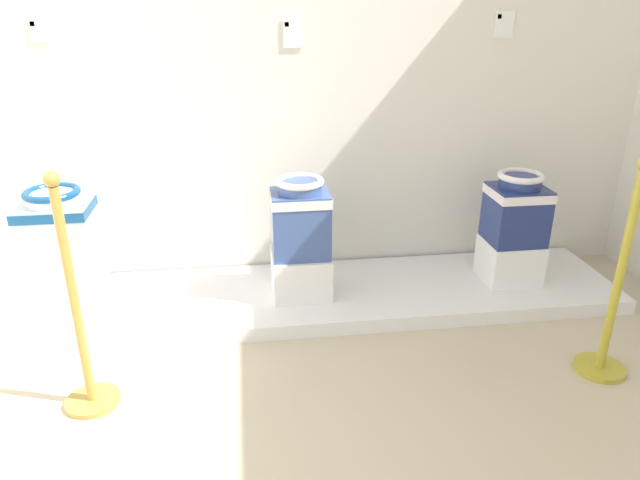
% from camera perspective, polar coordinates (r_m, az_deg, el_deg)
% --- Properties ---
extents(wall_back, '(4.57, 0.06, 3.08)m').
position_cam_1_polar(wall_back, '(3.42, -3.39, 20.83)').
color(wall_back, silver).
rests_on(wall_back, ground_plane).
extents(display_platform, '(3.75, 0.77, 0.08)m').
position_cam_1_polar(display_platform, '(3.39, -2.21, -5.65)').
color(display_platform, white).
rests_on(display_platform, ground_plane).
extents(plinth_block_rightmost, '(0.35, 0.39, 0.23)m').
position_cam_1_polar(plinth_block_rightmost, '(3.48, -23.53, -4.07)').
color(plinth_block_rightmost, white).
rests_on(plinth_block_rightmost, display_platform).
extents(antique_toilet_rightmost, '(0.36, 0.30, 0.44)m').
position_cam_1_polar(antique_toilet_rightmost, '(3.35, -24.42, 1.15)').
color(antique_toilet_rightmost, silver).
rests_on(antique_toilet_rightmost, plinth_block_rightmost).
extents(plinth_block_leftmost, '(0.33, 0.31, 0.24)m').
position_cam_1_polar(plinth_block_leftmost, '(3.30, -1.89, -3.30)').
color(plinth_block_leftmost, white).
rests_on(plinth_block_leftmost, display_platform).
extents(antique_toilet_leftmost, '(0.32, 0.27, 0.44)m').
position_cam_1_polar(antique_toilet_leftmost, '(3.16, -1.97, 2.45)').
color(antique_toilet_leftmost, '#3D5794').
rests_on(antique_toilet_leftmost, plinth_block_leftmost).
extents(plinth_block_slender_white, '(0.31, 0.30, 0.25)m').
position_cam_1_polar(plinth_block_slender_white, '(3.63, 18.17, -1.91)').
color(plinth_block_slender_white, white).
rests_on(plinth_block_slender_white, display_platform).
extents(antique_toilet_slender_white, '(0.31, 0.29, 0.41)m').
position_cam_1_polar(antique_toilet_slender_white, '(3.51, 18.83, 3.13)').
color(antique_toilet_slender_white, navy).
rests_on(antique_toilet_slender_white, plinth_block_slender_white).
extents(info_placard_first, '(0.10, 0.01, 0.11)m').
position_cam_1_polar(info_placard_first, '(3.53, -25.95, 18.10)').
color(info_placard_first, white).
extents(info_placard_second, '(0.11, 0.01, 0.15)m').
position_cam_1_polar(info_placard_second, '(3.39, -2.70, 19.72)').
color(info_placard_second, white).
extents(info_placard_third, '(0.11, 0.01, 0.15)m').
position_cam_1_polar(info_placard_third, '(3.71, 17.72, 19.59)').
color(info_placard_third, white).
extents(stanchion_post_near_left, '(0.23, 0.23, 1.06)m').
position_cam_1_polar(stanchion_post_near_left, '(2.65, -22.52, -8.71)').
color(stanchion_post_near_left, '#B68D3D').
rests_on(stanchion_post_near_left, ground_plane).
extents(stanchion_post_near_right, '(0.24, 0.24, 1.06)m').
position_cam_1_polar(stanchion_post_near_right, '(2.99, 26.89, -5.98)').
color(stanchion_post_near_right, gold).
rests_on(stanchion_post_near_right, ground_plane).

